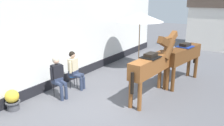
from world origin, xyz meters
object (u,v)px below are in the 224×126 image
(seated_visitor_near, at_px, (58,75))
(cafe_parasol, at_px, (140,17))
(saddled_horse_near, at_px, (154,64))
(seated_visitor_far, at_px, (75,68))
(saddled_horse_far, at_px, (182,55))
(flower_planter_near, at_px, (12,100))

(seated_visitor_near, bearing_deg, cafe_parasol, 79.53)
(saddled_horse_near, bearing_deg, cafe_parasol, 124.83)
(seated_visitor_far, xyz_separation_m, saddled_horse_near, (2.67, 0.85, 0.38))
(saddled_horse_near, bearing_deg, saddled_horse_far, 76.30)
(seated_visitor_near, bearing_deg, flower_planter_near, -108.88)
(seated_visitor_far, xyz_separation_m, flower_planter_near, (-0.43, -2.28, -0.44))
(seated_visitor_near, distance_m, seated_visitor_far, 0.87)
(saddled_horse_near, relative_size, flower_planter_near, 4.68)
(seated_visitor_near, distance_m, saddled_horse_far, 4.58)
(saddled_horse_near, distance_m, cafe_parasol, 3.41)
(seated_visitor_far, distance_m, saddled_horse_near, 2.83)
(seated_visitor_near, relative_size, cafe_parasol, 0.54)
(flower_planter_near, bearing_deg, saddled_horse_near, 45.20)
(saddled_horse_near, distance_m, flower_planter_near, 4.48)
(seated_visitor_near, xyz_separation_m, flower_planter_near, (-0.48, -1.41, -0.44))
(seated_visitor_near, xyz_separation_m, seated_visitor_far, (-0.05, 0.87, 0.00))
(seated_visitor_near, relative_size, flower_planter_near, 2.17)
(saddled_horse_near, bearing_deg, seated_visitor_near, -146.76)
(seated_visitor_far, bearing_deg, saddled_horse_near, 17.57)
(seated_visitor_near, relative_size, seated_visitor_far, 1.00)
(saddled_horse_far, xyz_separation_m, cafe_parasol, (-2.23, 0.93, 1.20))
(saddled_horse_near, relative_size, cafe_parasol, 1.16)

